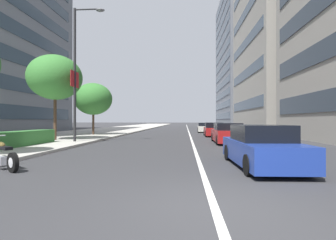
% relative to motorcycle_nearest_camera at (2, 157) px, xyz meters
% --- Properties ---
extents(ground_plane, '(400.00, 400.00, 0.00)m').
position_rel_motorcycle_nearest_camera_xyz_m(ground_plane, '(-3.11, -6.43, -0.41)').
color(ground_plane, '#303033').
extents(sidewalk_right_plaza, '(160.00, 10.43, 0.15)m').
position_rel_motorcycle_nearest_camera_xyz_m(sidewalk_right_plaza, '(26.89, 5.76, -0.33)').
color(sidewalk_right_plaza, '#B2ADA3').
rests_on(sidewalk_right_plaza, ground).
extents(lane_centre_stripe, '(110.00, 0.16, 0.01)m').
position_rel_motorcycle_nearest_camera_xyz_m(lane_centre_stripe, '(31.89, -6.43, -0.40)').
color(lane_centre_stripe, silver).
rests_on(lane_centre_stripe, ground).
extents(motorcycle_nearest_camera, '(1.28, 1.87, 1.08)m').
position_rel_motorcycle_nearest_camera_xyz_m(motorcycle_nearest_camera, '(0.00, 0.00, 0.00)').
color(motorcycle_nearest_camera, black).
rests_on(motorcycle_nearest_camera, ground).
extents(car_lead_in_lane, '(4.40, 1.97, 1.43)m').
position_rel_motorcycle_nearest_camera_xyz_m(car_lead_in_lane, '(1.02, -8.49, 0.25)').
color(car_lead_in_lane, navy).
rests_on(car_lead_in_lane, ground).
extents(car_far_down_avenue, '(4.67, 1.96, 1.41)m').
position_rel_motorcycle_nearest_camera_xyz_m(car_far_down_avenue, '(10.14, -8.88, 0.25)').
color(car_far_down_avenue, maroon).
rests_on(car_far_down_avenue, ground).
extents(car_mid_block_traffic, '(4.47, 1.98, 1.39)m').
position_rel_motorcycle_nearest_camera_xyz_m(car_mid_block_traffic, '(17.94, -8.80, 0.23)').
color(car_mid_block_traffic, maroon).
rests_on(car_mid_block_traffic, ground).
extents(car_following_behind, '(4.44, 2.07, 1.29)m').
position_rel_motorcycle_nearest_camera_xyz_m(car_following_behind, '(26.39, -8.58, 0.21)').
color(car_following_behind, beige).
rests_on(car_following_behind, ground).
extents(street_lamp_with_banners, '(1.26, 2.18, 9.19)m').
position_rel_motorcycle_nearest_camera_xyz_m(street_lamp_with_banners, '(9.06, 1.43, 5.08)').
color(street_lamp_with_banners, '#232326').
rests_on(street_lamp_with_banners, sidewalk_right_plaza).
extents(clipped_hedge_bed, '(5.87, 1.10, 0.83)m').
position_rel_motorcycle_nearest_camera_xyz_m(clipped_hedge_bed, '(5.79, 3.50, 0.16)').
color(clipped_hedge_bed, '#337033').
rests_on(clipped_hedge_bed, sidewalk_right_plaza).
extents(street_tree_by_lamp_post, '(3.91, 3.91, 6.32)m').
position_rel_motorcycle_nearest_camera_xyz_m(street_tree_by_lamp_post, '(10.33, 3.78, 4.39)').
color(street_tree_by_lamp_post, '#473323').
rests_on(street_tree_by_lamp_post, sidewalk_right_plaza).
extents(street_tree_mid_sidewalk, '(3.83, 3.83, 5.28)m').
position_rel_motorcycle_nearest_camera_xyz_m(street_tree_mid_sidewalk, '(17.44, 3.52, 3.39)').
color(street_tree_mid_sidewalk, '#473323').
rests_on(street_tree_mid_sidewalk, sidewalk_right_plaza).
extents(office_tower_mid_left, '(25.55, 17.56, 34.17)m').
position_rel_motorcycle_nearest_camera_xyz_m(office_tower_mid_left, '(57.47, -24.12, 16.68)').
color(office_tower_mid_left, slate).
rests_on(office_tower_mid_left, ground).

